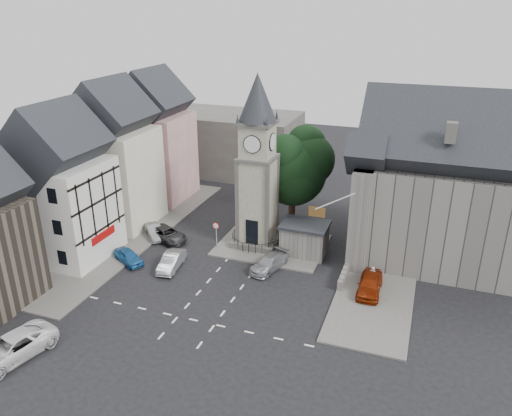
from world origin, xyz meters
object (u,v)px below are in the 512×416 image
at_px(car_west_blue, 129,257).
at_px(car_east_red, 370,284).
at_px(clock_tower, 257,164).
at_px(stone_shelter, 304,239).
at_px(pedestrian, 372,276).

distance_m(car_west_blue, car_east_red, 21.24).
xyz_separation_m(clock_tower, car_east_red, (11.50, -5.24, -7.35)).
height_order(stone_shelter, car_west_blue, stone_shelter).
bearing_deg(pedestrian, car_east_red, 83.86).
relative_size(car_east_red, pedestrian, 2.60).
relative_size(stone_shelter, car_west_blue, 1.19).
height_order(stone_shelter, pedestrian, stone_shelter).
distance_m(stone_shelter, car_west_blue, 16.07).
distance_m(car_west_blue, pedestrian, 21.41).
height_order(car_west_blue, car_east_red, car_east_red).
bearing_deg(car_west_blue, stone_shelter, -35.18).
distance_m(clock_tower, stone_shelter, 8.15).
height_order(clock_tower, stone_shelter, clock_tower).
bearing_deg(clock_tower, pedestrian, -19.24).
distance_m(clock_tower, car_east_red, 14.62).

